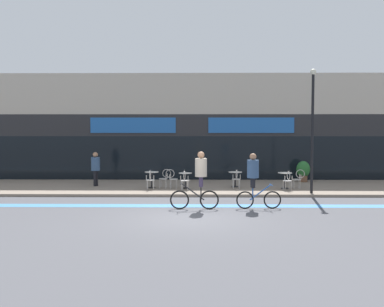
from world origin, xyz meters
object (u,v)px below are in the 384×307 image
Objects in this scene: lamp_post at (312,122)px; cafe_chair_0_near at (150,179)px; cafe_chair_1_near at (185,179)px; bistro_table_2 at (235,176)px; cafe_chair_0_side at (165,177)px; pedestrian_near_end at (96,166)px; bistro_table_1 at (185,177)px; cafe_chair_2_near at (236,178)px; cyclist_0 at (254,177)px; cyclist_1 at (199,176)px; bistro_table_0 at (152,176)px; cafe_chair_3_near at (288,179)px; planter_pot at (303,170)px; cafe_chair_3_side at (298,178)px; cafe_chair_1_side at (172,177)px; bistro_table_3 at (285,177)px.

cafe_chair_0_near is at bearing 172.02° from lamp_post.
cafe_chair_1_near is 6.21m from lamp_post.
cafe_chair_0_near is at bearing -165.55° from bistro_table_2.
cafe_chair_0_near is 0.88m from cafe_chair_0_side.
lamp_post is 10.48m from pedestrian_near_end.
cafe_chair_0_near is at bearing -163.40° from bistro_table_1.
bistro_table_2 is at bearing -1.79° from cafe_chair_2_near.
cyclist_0 is (3.65, -4.82, 0.56)m from cafe_chair_0_side.
pedestrian_near_end is (-5.07, 5.65, -0.10)m from cyclist_1.
lamp_post reaches higher than cyclist_0.
cafe_chair_2_near is at bearing -3.12° from bistro_table_0.
cyclist_1 is at bearing -108.09° from bistro_table_2.
cyclist_1 is at bearing -82.46° from bistro_table_1.
lamp_post reaches higher than cafe_chair_2_near.
bistro_table_2 is (4.01, 0.41, -0.03)m from bistro_table_0.
cafe_chair_0_near is at bearing 81.12° from cafe_chair_3_near.
cafe_chair_1_near is 4.67m from pedestrian_near_end.
cafe_chair_2_near is 4.64m from planter_pot.
bistro_table_1 is 5.31m from cafe_chair_3_side.
bistro_table_0 is at bearing 6.32° from cafe_chair_0_side.
cafe_chair_1_near is (-0.01, -0.62, -0.00)m from bistro_table_1.
cafe_chair_1_side is at bearing -64.37° from cafe_chair_0_near.
cyclist_0 reaches higher than cafe_chair_0_side.
bistro_table_1 is 6.71m from planter_pot.
bistro_table_1 is at bearing -5.22° from bistro_table_0.
bistro_table_2 is at bearing -165.79° from cafe_chair_0_side.
cyclist_1 is (-4.05, -4.81, 0.56)m from bistro_table_3.
cafe_chair_0_near is at bearing 168.76° from pedestrian_near_end.
cafe_chair_0_near and cafe_chair_2_near have the same top height.
bistro_table_3 is at bearing -119.05° from planter_pot.
bistro_table_0 is 5.49m from cyclist_1.
cyclist_1 reaches higher than bistro_table_3.
bistro_table_3 is (6.30, -0.17, -0.01)m from bistro_table_0.
bistro_table_1 is 0.82× the size of cafe_chair_1_near.
pedestrian_near_end is (-6.84, 0.88, 0.47)m from cafe_chair_2_near.
planter_pot is at bearing -153.52° from cafe_chair_0_side.
lamp_post is 3.24× the size of pedestrian_near_end.
pedestrian_near_end is (-9.75, 0.84, 0.47)m from cafe_chair_3_side.
cafe_chair_2_near is 0.44× the size of cyclist_0.
cyclist_1 reaches higher than cafe_chair_3_near.
bistro_table_0 is at bearing 176.32° from cafe_chair_1_side.
planter_pot reaches higher than bistro_table_2.
cyclist_0 is (2.67, -4.06, 0.56)m from cafe_chair_1_near.
bistro_table_3 is 6.31m from cyclist_1.
cafe_chair_3_near is 0.42× the size of cyclist_1.
pedestrian_near_end reaches higher than cafe_chair_0_near.
cyclist_0 is at bearing -132.27° from lamp_post.
cafe_chair_3_side reaches higher than bistro_table_2.
cafe_chair_3_near reaches higher than bistro_table_1.
cyclist_0 is at bearing -48.53° from bistro_table_0.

